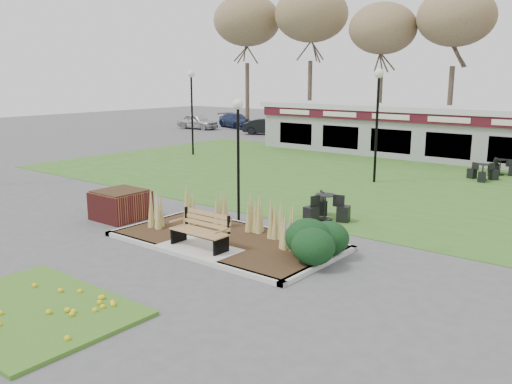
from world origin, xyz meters
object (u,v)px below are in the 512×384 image
Objects in this scene: bistro_set_d at (482,175)px; car_black at (267,127)px; park_bench at (202,230)px; brick_planter at (121,204)px; car_silver at (197,121)px; car_blue at (236,121)px; lamp_post_near_left at (238,133)px; bistro_set_b at (500,170)px; bistro_set_a at (325,211)px; food_pavilion at (458,134)px; lamp_post_mid_right at (378,100)px; lamp_post_far_left at (192,94)px.

bistro_set_d is 21.11m from car_black.
park_bench reaches higher than brick_planter.
car_silver is 3.50m from car_blue.
car_black is (-15.03, 21.05, -2.21)m from lamp_post_near_left.
car_silver is (-26.80, 7.08, 0.39)m from bistro_set_b.
car_black reaches higher than bistro_set_a.
brick_planter is at bearing -114.91° from bistro_set_b.
food_pavilion is 16.27× the size of bistro_set_a.
bistro_set_b is at bearing 72.81° from lamp_post_near_left.
park_bench is at bearing -100.26° from bistro_set_b.
car_black is (-15.51, 12.50, -2.93)m from lamp_post_mid_right.
lamp_post_mid_right is (0.48, 8.55, 0.72)m from lamp_post_near_left.
car_black reaches higher than bistro_set_d.
bistro_set_a is (0.88, -14.96, -1.18)m from food_pavilion.
car_silver reaches higher than car_black.
bistro_set_a is (0.88, 4.75, -0.29)m from park_bench.
park_bench is at bearing -9.69° from brick_planter.
car_silver is at bearing 142.26° from bistro_set_a.
food_pavilion is 16.86m from lamp_post_near_left.
lamp_post_far_left is at bearing 140.75° from lamp_post_near_left.
brick_planter is 1.11× the size of bistro_set_b.
car_silver is (-23.77, 4.12, -0.82)m from food_pavilion.
brick_planter is 0.40× the size of car_black.
lamp_post_near_left reaches higher than park_bench.
bistro_set_b is 27.73m from car_silver.
park_bench is 11.90m from lamp_post_mid_right.
lamp_post_far_left is (-11.66, 9.53, 0.72)m from lamp_post_near_left.
lamp_post_far_left is at bearing -150.71° from food_pavilion.
park_bench is at bearing -67.25° from lamp_post_near_left.
lamp_post_near_left reaches higher than bistro_set_b.
park_bench is 4.47m from brick_planter.
bistro_set_d is (3.55, 3.42, -3.28)m from lamp_post_mid_right.
park_bench is 18.19m from lamp_post_far_left.
food_pavilion reaches higher than brick_planter.
park_bench is 0.45× the size of car_silver.
car_black reaches higher than park_bench.
brick_planter is at bearing -103.06° from food_pavilion.
bistro_set_b is at bearing 54.16° from lamp_post_mid_right.
food_pavilion is 6.58× the size of car_black.
lamp_post_near_left is 3.76m from bistro_set_a.
car_blue is at bearing 123.83° from brick_planter.
lamp_post_near_left is at bearing -39.25° from lamp_post_far_left.
food_pavilion is at bearing 29.29° from lamp_post_far_left.
food_pavilion is 18.21× the size of bistro_set_b.
food_pavilion is 14.93m from lamp_post_far_left.
brick_planter is at bearing -143.90° from car_silver.
lamp_post_mid_right reaches higher than brick_planter.
lamp_post_mid_right is at bearing 86.79° from lamp_post_near_left.
lamp_post_near_left is 25.96m from car_black.
car_black is at bearing -96.36° from car_blue.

